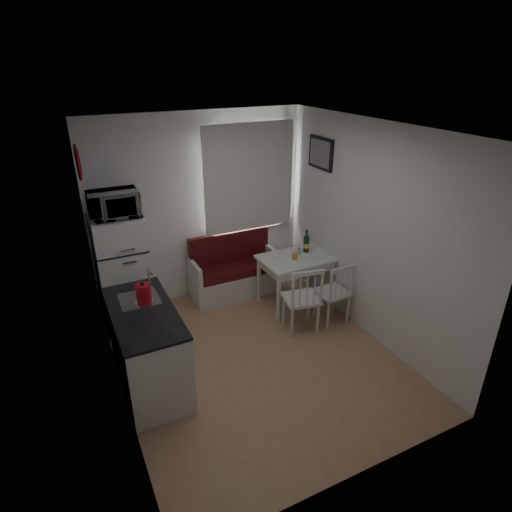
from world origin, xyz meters
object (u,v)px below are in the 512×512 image
at_px(kitchen_counter, 147,347).
at_px(chair_left, 306,293).
at_px(chair_right, 337,288).
at_px(wine_bottle, 306,241).
at_px(bench, 234,275).
at_px(dining_table, 296,263).
at_px(fridge, 123,272).
at_px(microwave, 114,204).
at_px(kettle, 143,293).

relative_size(kitchen_counter, chair_left, 2.64).
height_order(chair_left, chair_right, chair_left).
bearing_deg(wine_bottle, bench, 148.79).
bearing_deg(dining_table, fridge, 165.60).
distance_m(chair_right, microwave, 2.91).
bearing_deg(chair_right, wine_bottle, 87.91).
relative_size(dining_table, chair_right, 2.14).
height_order(chair_right, wine_bottle, wine_bottle).
bearing_deg(chair_left, fridge, 160.13).
distance_m(kitchen_counter, dining_table, 2.35).
relative_size(dining_table, wine_bottle, 2.98).
xyz_separation_m(chair_right, wine_bottle, (0.00, 0.76, 0.36)).
height_order(chair_left, microwave, microwave).
distance_m(microwave, wine_bottle, 2.58).
bearing_deg(kitchen_counter, bench, 40.72).
distance_m(bench, fridge, 1.62).
bearing_deg(fridge, microwave, -90.00).
bearing_deg(bench, chair_left, -72.74).
height_order(dining_table, microwave, microwave).
distance_m(chair_right, wine_bottle, 0.84).
height_order(fridge, kettle, fridge).
xyz_separation_m(bench, dining_table, (0.65, -0.63, 0.34)).
bearing_deg(kitchen_counter, chair_left, 1.71).
bearing_deg(kitchen_counter, dining_table, 17.99).
bearing_deg(chair_right, kettle, 176.68).
relative_size(kitchen_counter, dining_table, 1.36).
xyz_separation_m(dining_table, wine_bottle, (0.22, 0.10, 0.24)).
distance_m(dining_table, wine_bottle, 0.35).
distance_m(chair_left, kettle, 1.98).
distance_m(kettle, wine_bottle, 2.51).
xyz_separation_m(dining_table, fridge, (-2.21, 0.52, 0.11)).
bearing_deg(dining_table, bench, 134.85).
xyz_separation_m(kitchen_counter, chair_left, (1.98, 0.06, 0.11)).
bearing_deg(microwave, wine_bottle, -8.69).
height_order(kitchen_counter, wine_bottle, kitchen_counter).
distance_m(chair_left, chair_right, 0.48).
distance_m(kitchen_counter, fridge, 1.28).
height_order(bench, microwave, microwave).
distance_m(dining_table, fridge, 2.27).
distance_m(dining_table, chair_right, 0.70).
relative_size(kitchen_counter, kettle, 5.39).
bearing_deg(wine_bottle, chair_right, -90.00).
distance_m(chair_left, fridge, 2.29).
bearing_deg(dining_table, chair_left, -111.74).
distance_m(fridge, wine_bottle, 2.47).
bearing_deg(fridge, dining_table, -13.30).
relative_size(bench, wine_bottle, 3.92).
distance_m(kitchen_counter, kettle, 0.58).
bearing_deg(chair_right, fridge, 152.04).
xyz_separation_m(microwave, kettle, (0.03, -1.08, -0.63)).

